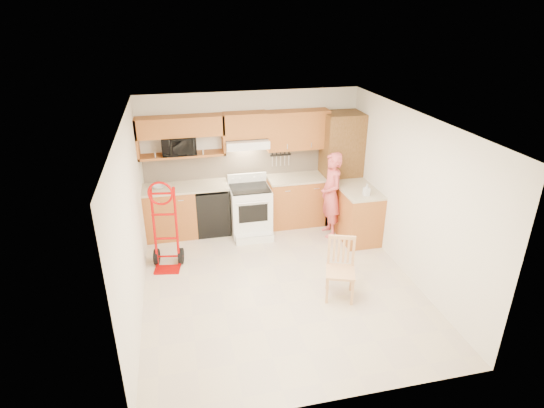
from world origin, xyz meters
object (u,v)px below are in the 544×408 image
object	(u,v)px
hand_truck	(164,230)
microwave	(178,145)
person	(331,195)
range	(251,207)
dining_chair	(341,270)

from	to	relation	value
hand_truck	microwave	bearing A→B (deg)	84.50
microwave	hand_truck	world-z (taller)	microwave
microwave	person	xyz separation A→B (m)	(2.57, -0.74, -0.87)
microwave	range	bearing A→B (deg)	-21.16
range	person	bearing A→B (deg)	-13.39
person	hand_truck	bearing A→B (deg)	-79.24
range	dining_chair	size ratio (longest dim) A/B	1.17
range	person	distance (m)	1.46
range	microwave	bearing A→B (deg)	161.10
range	hand_truck	distance (m)	1.74
hand_truck	person	bearing A→B (deg)	19.54
person	dining_chair	size ratio (longest dim) A/B	1.73
range	dining_chair	world-z (taller)	range
microwave	person	bearing A→B (deg)	-18.20
person	hand_truck	distance (m)	2.95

